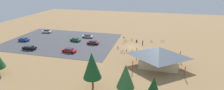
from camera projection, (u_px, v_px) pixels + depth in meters
ground at (131, 47)px, 62.71m from camera, size 160.00×160.00×0.00m
parking_lot_asphalt at (62, 41)px, 68.97m from camera, size 42.64×30.14×0.05m
bike_pavilion at (158, 55)px, 47.73m from camera, size 13.31×10.41×5.58m
trash_bin at (137, 41)px, 67.87m from camera, size 0.60×0.60×0.90m
lot_sign at (124, 39)px, 67.32m from camera, size 0.56×0.08×2.20m
pine_far_east at (126, 76)px, 33.47m from camera, size 3.59×3.59×7.43m
pine_midwest at (92, 65)px, 36.22m from camera, size 3.96×3.96×8.57m
pine_center at (153, 90)px, 29.85m from camera, size 3.56×3.56×7.12m
bicycle_purple_mid_cluster at (123, 52)px, 57.33m from camera, size 1.68×0.68×0.86m
bicycle_red_yard_center at (127, 50)px, 58.54m from camera, size 0.48×1.73×0.82m
bicycle_teal_trailside at (151, 42)px, 67.33m from camera, size 1.14×1.39×0.82m
bicycle_green_yard_front at (132, 40)px, 69.46m from camera, size 0.84×1.49×0.76m
bicycle_black_lone_east at (118, 48)px, 61.03m from camera, size 0.91×1.41×0.80m
bicycle_orange_near_porch at (125, 40)px, 69.28m from camera, size 0.48×1.61×0.74m
bicycle_yellow_edge_south at (126, 41)px, 67.72m from camera, size 1.22×1.21×0.86m
bicycle_blue_lone_west at (163, 41)px, 67.78m from camera, size 1.62×0.57×0.83m
bicycle_silver_yard_right at (132, 51)px, 58.13m from camera, size 0.87×1.62×0.83m
car_maroon_by_curb at (93, 42)px, 65.32m from camera, size 4.49×1.97×1.39m
car_blue_far_end at (24, 39)px, 68.80m from camera, size 4.45×2.34×1.36m
car_red_second_row at (69, 50)px, 57.82m from camera, size 4.80×2.20×1.34m
car_silver_aisle_side at (88, 36)px, 73.18m from camera, size 4.58×1.85×1.27m
car_green_inner_stall at (75, 40)px, 68.69m from camera, size 4.50×2.59×1.31m
car_white_end_stall at (47, 31)px, 80.45m from camera, size 4.45×1.85×1.42m
car_black_front_row at (29, 48)px, 60.10m from camera, size 4.71×1.97×1.35m
visitor_crossing_yard at (143, 42)px, 65.09m from camera, size 0.36×0.36×1.79m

